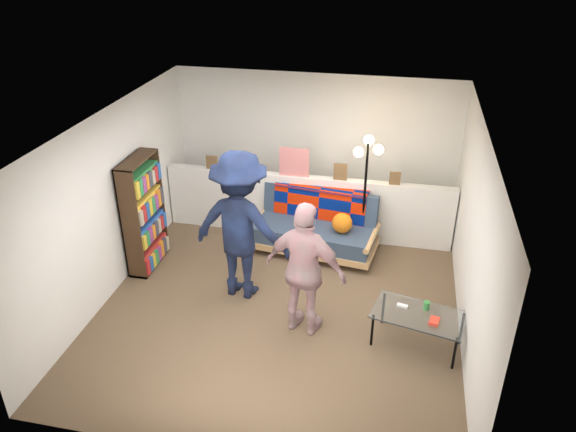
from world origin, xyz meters
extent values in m
plane|color=brown|center=(0.00, 0.00, 0.00)|extent=(5.00, 5.00, 0.00)
cube|color=silver|center=(0.00, 2.50, 1.20)|extent=(4.50, 0.10, 2.40)
cube|color=silver|center=(-2.25, 0.00, 1.20)|extent=(0.10, 5.00, 2.40)
cube|color=silver|center=(2.25, 0.00, 1.20)|extent=(0.10, 5.00, 2.40)
cube|color=white|center=(0.00, 0.00, 2.40)|extent=(4.50, 5.00, 0.10)
cube|color=silver|center=(0.00, 1.80, 0.50)|extent=(4.45, 0.15, 1.00)
cube|color=brown|center=(-1.50, 1.78, 1.11)|extent=(0.18, 0.02, 0.22)
cube|color=brown|center=(-0.90, 1.78, 1.14)|extent=(0.22, 0.02, 0.28)
cube|color=beige|center=(-0.20, 1.78, 1.23)|extent=(0.45, 0.02, 0.45)
cube|color=brown|center=(0.50, 1.78, 1.13)|extent=(0.20, 0.02, 0.26)
cube|color=brown|center=(1.30, 1.78, 1.10)|extent=(0.16, 0.02, 0.20)
cube|color=tan|center=(0.19, 1.33, 0.15)|extent=(1.95, 1.06, 0.10)
cube|color=#304257|center=(0.18, 1.28, 0.31)|extent=(1.83, 0.90, 0.23)
cube|color=#304257|center=(0.23, 1.64, 0.61)|extent=(1.77, 0.45, 0.55)
cylinder|color=tan|center=(-0.68, 1.44, 0.39)|extent=(0.19, 0.83, 0.09)
cylinder|color=tan|center=(1.06, 1.22, 0.39)|extent=(0.19, 0.83, 0.09)
cube|color=navy|center=(0.22, 1.57, 0.61)|extent=(1.42, 0.28, 0.51)
cube|color=navy|center=(0.24, 1.69, 0.88)|extent=(1.44, 0.42, 0.03)
sphere|color=orange|center=(0.62, 1.22, 0.58)|extent=(0.29, 0.29, 0.29)
cube|color=black|center=(-2.21, 0.49, 0.82)|extent=(0.02, 0.82, 1.63)
cube|color=black|center=(-2.08, 0.09, 0.82)|extent=(0.27, 0.02, 1.63)
cube|color=black|center=(-2.08, 0.89, 0.82)|extent=(0.27, 0.02, 1.63)
cube|color=black|center=(-2.08, 0.49, 1.63)|extent=(0.27, 0.82, 0.02)
cube|color=black|center=(-2.08, 0.49, 0.02)|extent=(0.27, 0.82, 0.04)
cube|color=black|center=(-2.08, 0.49, 0.44)|extent=(0.27, 0.78, 0.02)
cube|color=black|center=(-2.08, 0.49, 0.82)|extent=(0.27, 0.78, 0.02)
cube|color=black|center=(-2.08, 0.49, 1.20)|extent=(0.27, 0.78, 0.02)
cube|color=red|center=(-2.06, 0.49, 0.18)|extent=(0.20, 0.76, 0.27)
cube|color=blue|center=(-2.06, 0.49, 0.58)|extent=(0.20, 0.76, 0.25)
cube|color=yellow|center=(-2.06, 0.49, 0.96)|extent=(0.20, 0.76, 0.27)
cube|color=#2D7E3E|center=(-2.06, 0.49, 1.34)|extent=(0.20, 0.76, 0.25)
cylinder|color=black|center=(1.22, -0.63, 0.21)|extent=(0.04, 0.04, 0.42)
cylinder|color=black|center=(2.14, -0.84, 0.21)|extent=(0.04, 0.04, 0.42)
cylinder|color=black|center=(1.32, -0.18, 0.21)|extent=(0.04, 0.04, 0.42)
cylinder|color=black|center=(2.24, -0.39, 0.21)|extent=(0.04, 0.04, 0.42)
cube|color=silver|center=(1.73, -0.51, 0.43)|extent=(1.15, 0.79, 0.02)
cube|color=silver|center=(1.54, -0.41, 0.45)|extent=(0.13, 0.08, 0.03)
cube|color=#F13C2A|center=(1.89, -0.63, 0.46)|extent=(0.13, 0.17, 0.04)
cylinder|color=#3A8C42|center=(1.81, -0.40, 0.49)|extent=(0.09, 0.09, 0.10)
cylinder|color=black|center=(0.90, 1.49, 0.02)|extent=(0.28, 0.28, 0.03)
cylinder|color=black|center=(0.90, 1.49, 0.86)|extent=(0.04, 0.04, 1.72)
sphere|color=#FFC672|center=(0.77, 1.52, 1.57)|extent=(0.14, 0.14, 0.14)
sphere|color=#FFC672|center=(1.04, 1.48, 1.64)|extent=(0.14, 0.14, 0.14)
sphere|color=#FFC672|center=(0.90, 1.61, 1.72)|extent=(0.14, 0.14, 0.14)
imported|color=black|center=(-0.55, 0.10, 1.00)|extent=(1.39, 0.93, 2.00)
imported|color=pink|center=(0.40, -0.50, 0.85)|extent=(1.07, 0.65, 1.70)
camera|label=1|loc=(1.33, -5.86, 4.43)|focal=35.00mm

